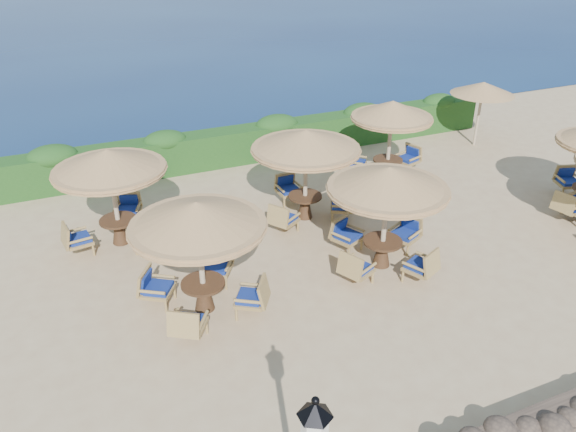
{
  "coord_description": "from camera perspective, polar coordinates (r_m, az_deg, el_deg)",
  "views": [
    {
      "loc": [
        -6.7,
        -10.5,
        7.7
      ],
      "look_at": [
        -1.97,
        0.47,
        1.3
      ],
      "focal_mm": 35.0,
      "sensor_mm": 36.0,
      "label": 1
    }
  ],
  "objects": [
    {
      "name": "cafe_set_3",
      "position": [
        14.8,
        -17.56,
        3.83
      ],
      "size": [
        2.86,
        2.86,
        2.65
      ],
      "color": "tan",
      "rests_on": "ground"
    },
    {
      "name": "extra_parasol",
      "position": [
        22.07,
        19.2,
        12.14
      ],
      "size": [
        2.3,
        2.3,
        2.41
      ],
      "color": "tan",
      "rests_on": "ground"
    },
    {
      "name": "hedge",
      "position": [
        20.21,
        -2.45,
        7.58
      ],
      "size": [
        18.0,
        0.9,
        1.2
      ],
      "primitive_type": "cube",
      "color": "#173E14",
      "rests_on": "ground"
    },
    {
      "name": "cafe_set_1",
      "position": [
        13.36,
        10.01,
        1.74
      ],
      "size": [
        2.9,
        2.9,
        2.65
      ],
      "color": "tan",
      "rests_on": "ground"
    },
    {
      "name": "cafe_set_0",
      "position": [
        11.74,
        -9.04,
        -2.12
      ],
      "size": [
        2.88,
        2.88,
        2.65
      ],
      "color": "tan",
      "rests_on": "ground"
    },
    {
      "name": "ground",
      "position": [
        14.64,
        7.85,
        -3.85
      ],
      "size": [
        120.0,
        120.0,
        0.0
      ],
      "primitive_type": "plane",
      "color": "tan",
      "rests_on": "ground"
    },
    {
      "name": "cafe_set_4",
      "position": [
        15.42,
        1.82,
        6.31
      ],
      "size": [
        3.03,
        3.03,
        2.65
      ],
      "color": "tan",
      "rests_on": "ground"
    },
    {
      "name": "cafe_set_5",
      "position": [
        18.25,
        10.42,
        9.05
      ],
      "size": [
        2.74,
        2.74,
        2.65
      ],
      "color": "tan",
      "rests_on": "ground"
    },
    {
      "name": "stone_wall",
      "position": [
        10.92,
        25.46,
        -18.56
      ],
      "size": [
        15.0,
        0.65,
        0.44
      ],
      "primitive_type": "cube",
      "color": "brown",
      "rests_on": "ground"
    }
  ]
}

